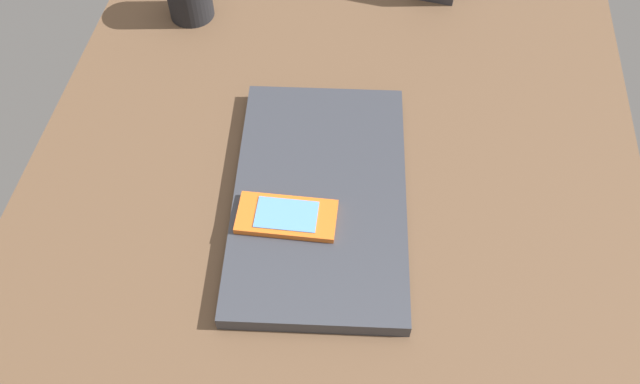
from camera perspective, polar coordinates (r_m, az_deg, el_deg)
name	(u,v)px	position (r cm, az deg, el deg)	size (l,w,h in cm)	color
desk_surface	(332,183)	(86.38, 1.08, 0.76)	(120.00, 80.00, 3.00)	brown
laptop_closed	(320,196)	(81.94, 0.00, -0.38)	(35.57, 21.19, 2.15)	#33353D
cell_phone_on_laptop	(287,217)	(78.47, -2.90, -2.13)	(5.85, 11.91, 0.98)	orange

